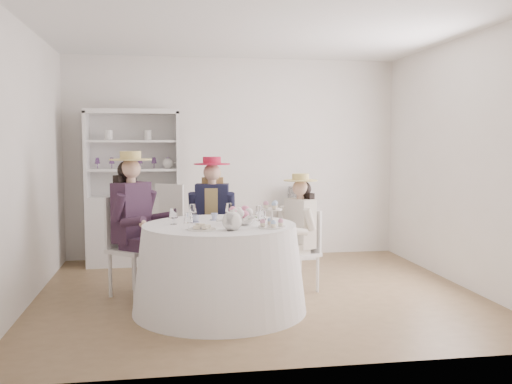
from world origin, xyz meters
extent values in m
plane|color=brown|center=(0.00, 0.00, 0.00)|extent=(4.50, 4.50, 0.00)
plane|color=white|center=(0.00, 0.00, 2.70)|extent=(4.50, 4.50, 0.00)
plane|color=silver|center=(0.00, 2.00, 1.35)|extent=(4.50, 0.00, 4.50)
plane|color=silver|center=(0.00, -2.00, 1.35)|extent=(4.50, 0.00, 4.50)
plane|color=silver|center=(-2.25, 0.00, 1.35)|extent=(0.00, 4.50, 4.50)
plane|color=silver|center=(2.25, 0.00, 1.35)|extent=(0.00, 4.50, 4.50)
cone|color=white|center=(-0.44, -0.54, 0.40)|extent=(1.62, 1.62, 0.79)
cylinder|color=white|center=(-0.44, -0.54, 0.80)|extent=(1.42, 1.42, 0.02)
cube|color=silver|center=(-1.34, 1.66, 0.44)|extent=(1.19, 0.50, 0.88)
cube|color=silver|center=(-1.34, 1.86, 1.41)|extent=(1.17, 0.10, 1.07)
cube|color=silver|center=(-1.34, 1.66, 1.95)|extent=(1.19, 0.50, 0.06)
cube|color=silver|center=(-1.90, 1.66, 1.41)|extent=(0.06, 0.44, 1.07)
cube|color=silver|center=(-0.77, 1.66, 1.41)|extent=(0.06, 0.44, 1.07)
cube|color=silver|center=(-1.34, 1.66, 1.22)|extent=(1.11, 0.45, 0.03)
cube|color=silver|center=(-1.34, 1.66, 1.58)|extent=(1.11, 0.45, 0.03)
sphere|color=white|center=(-0.90, 1.66, 1.30)|extent=(0.14, 0.14, 0.14)
cube|color=silver|center=(0.84, 1.75, 0.34)|extent=(0.47, 0.47, 0.69)
cylinder|color=black|center=(0.84, 1.75, 0.83)|extent=(0.34, 0.34, 0.28)
cube|color=silver|center=(-1.26, 0.11, 0.47)|extent=(0.59, 0.59, 0.04)
cylinder|color=silver|center=(-1.24, -0.13, 0.23)|extent=(0.04, 0.04, 0.46)
cylinder|color=silver|center=(-1.02, 0.12, 0.23)|extent=(0.04, 0.04, 0.46)
cylinder|color=silver|center=(-1.50, 0.09, 0.23)|extent=(0.04, 0.04, 0.46)
cylinder|color=silver|center=(-1.28, 0.34, 0.23)|extent=(0.04, 0.04, 0.46)
cube|color=silver|center=(-1.40, 0.23, 0.75)|extent=(0.28, 0.32, 0.52)
cube|color=black|center=(-1.28, 0.12, 0.86)|extent=(0.41, 0.42, 0.61)
cube|color=black|center=(-1.23, -0.05, 0.56)|extent=(0.36, 0.34, 0.13)
cylinder|color=black|center=(-1.12, -0.14, 0.24)|extent=(0.10, 0.10, 0.48)
cylinder|color=black|center=(-1.39, -0.07, 0.93)|extent=(0.20, 0.19, 0.29)
cube|color=black|center=(-1.10, 0.09, 0.56)|extent=(0.36, 0.34, 0.13)
cylinder|color=black|center=(-0.99, 0.00, 0.24)|extent=(0.10, 0.10, 0.48)
cylinder|color=black|center=(-1.10, 0.26, 0.93)|extent=(0.20, 0.19, 0.29)
cylinder|color=#D8A889|center=(-1.28, 0.12, 1.18)|extent=(0.09, 0.09, 0.08)
sphere|color=#D8A889|center=(-1.28, 0.12, 1.30)|extent=(0.20, 0.20, 0.20)
sphere|color=black|center=(-1.31, 0.15, 1.28)|extent=(0.20, 0.20, 0.20)
cube|color=black|center=(-1.34, 0.17, 1.04)|extent=(0.23, 0.25, 0.40)
cylinder|color=tan|center=(-1.28, 0.12, 1.39)|extent=(0.42, 0.42, 0.01)
cylinder|color=tan|center=(-1.28, 0.12, 1.44)|extent=(0.21, 0.21, 0.08)
cube|color=silver|center=(-0.43, 0.50, 0.45)|extent=(0.46, 0.46, 0.04)
cylinder|color=silver|center=(-0.61, 0.37, 0.22)|extent=(0.04, 0.04, 0.44)
cylinder|color=silver|center=(-0.30, 0.32, 0.22)|extent=(0.04, 0.04, 0.44)
cylinder|color=silver|center=(-0.56, 0.69, 0.22)|extent=(0.04, 0.04, 0.44)
cylinder|color=silver|center=(-0.24, 0.63, 0.22)|extent=(0.04, 0.04, 0.44)
cube|color=silver|center=(-0.40, 0.68, 0.72)|extent=(0.38, 0.10, 0.50)
cube|color=black|center=(-0.42, 0.52, 0.82)|extent=(0.39, 0.26, 0.58)
cube|color=tan|center=(-0.42, 0.52, 0.82)|extent=(0.18, 0.24, 0.50)
cube|color=black|center=(-0.54, 0.40, 0.53)|extent=(0.19, 0.36, 0.12)
cylinder|color=black|center=(-0.56, 0.26, 0.23)|extent=(0.10, 0.10, 0.46)
cylinder|color=black|center=(-0.63, 0.52, 0.89)|extent=(0.12, 0.19, 0.27)
cube|color=black|center=(-0.36, 0.37, 0.53)|extent=(0.19, 0.36, 0.12)
cylinder|color=black|center=(-0.38, 0.23, 0.23)|extent=(0.10, 0.10, 0.46)
cylinder|color=black|center=(-0.23, 0.45, 0.89)|extent=(0.12, 0.19, 0.27)
cylinder|color=#D8A889|center=(-0.42, 0.52, 1.13)|extent=(0.09, 0.09, 0.08)
sphere|color=#D8A889|center=(-0.42, 0.52, 1.24)|extent=(0.19, 0.19, 0.19)
sphere|color=tan|center=(-0.42, 0.57, 1.22)|extent=(0.19, 0.19, 0.19)
cube|color=tan|center=(-0.41, 0.60, 0.99)|extent=(0.25, 0.12, 0.38)
cylinder|color=#B41B39|center=(-0.42, 0.52, 1.33)|extent=(0.40, 0.40, 0.01)
cylinder|color=#B41B39|center=(-0.42, 0.52, 1.37)|extent=(0.20, 0.20, 0.08)
cube|color=silver|center=(0.44, 0.01, 0.40)|extent=(0.47, 0.47, 0.04)
cylinder|color=silver|center=(0.25, 0.07, 0.19)|extent=(0.03, 0.03, 0.39)
cylinder|color=silver|center=(0.38, -0.18, 0.19)|extent=(0.03, 0.03, 0.39)
cylinder|color=silver|center=(0.50, 0.20, 0.19)|extent=(0.03, 0.03, 0.39)
cylinder|color=silver|center=(0.63, -0.05, 0.19)|extent=(0.03, 0.03, 0.39)
cube|color=silver|center=(0.58, 0.08, 0.63)|extent=(0.18, 0.31, 0.44)
cube|color=beige|center=(0.45, 0.02, 0.72)|extent=(0.30, 0.36, 0.51)
cube|color=beige|center=(0.31, 0.03, 0.47)|extent=(0.32, 0.24, 0.11)
cylinder|color=beige|center=(0.20, -0.03, 0.20)|extent=(0.09, 0.09, 0.41)
cylinder|color=beige|center=(0.34, 0.16, 0.78)|extent=(0.17, 0.14, 0.24)
cube|color=beige|center=(0.38, -0.11, 0.47)|extent=(0.32, 0.24, 0.11)
cylinder|color=beige|center=(0.27, -0.17, 0.20)|extent=(0.09, 0.09, 0.41)
cylinder|color=beige|center=(0.51, -0.16, 0.78)|extent=(0.17, 0.14, 0.24)
cylinder|color=#D8A889|center=(0.45, 0.02, 1.00)|extent=(0.08, 0.08, 0.07)
sphere|color=#D8A889|center=(0.45, 0.02, 1.09)|extent=(0.17, 0.17, 0.17)
sphere|color=black|center=(0.49, 0.03, 1.08)|extent=(0.17, 0.17, 0.17)
cube|color=black|center=(0.52, 0.05, 0.87)|extent=(0.16, 0.22, 0.33)
cylinder|color=tan|center=(0.45, 0.02, 1.17)|extent=(0.35, 0.35, 0.01)
cylinder|color=tan|center=(0.45, 0.02, 1.21)|extent=(0.18, 0.18, 0.07)
cube|color=silver|center=(-0.77, 1.54, 0.49)|extent=(0.60, 0.60, 0.04)
cylinder|color=silver|center=(-0.53, 1.58, 0.24)|extent=(0.04, 0.04, 0.48)
cylinder|color=silver|center=(-0.82, 1.78, 0.24)|extent=(0.04, 0.04, 0.48)
cylinder|color=silver|center=(-0.73, 1.29, 0.24)|extent=(0.04, 0.04, 0.48)
cylinder|color=silver|center=(-1.01, 1.49, 0.24)|extent=(0.04, 0.04, 0.48)
cube|color=silver|center=(-0.89, 1.38, 0.78)|extent=(0.36, 0.26, 0.54)
imported|color=white|center=(-0.66, -0.39, 0.84)|extent=(0.09, 0.09, 0.06)
imported|color=white|center=(-0.47, -0.28, 0.84)|extent=(0.07, 0.07, 0.06)
imported|color=white|center=(-0.20, -0.35, 0.84)|extent=(0.10, 0.10, 0.06)
imported|color=white|center=(-0.23, -0.62, 0.84)|extent=(0.27, 0.27, 0.06)
sphere|color=pink|center=(-0.17, -0.52, 0.91)|extent=(0.08, 0.08, 0.08)
sphere|color=white|center=(-0.19, -0.48, 0.91)|extent=(0.08, 0.08, 0.08)
sphere|color=pink|center=(-0.22, -0.46, 0.91)|extent=(0.08, 0.08, 0.08)
sphere|color=white|center=(-0.26, -0.46, 0.91)|extent=(0.08, 0.08, 0.08)
sphere|color=pink|center=(-0.29, -0.48, 0.91)|extent=(0.08, 0.08, 0.08)
sphere|color=white|center=(-0.30, -0.52, 0.91)|extent=(0.08, 0.08, 0.08)
sphere|color=pink|center=(-0.29, -0.56, 0.91)|extent=(0.08, 0.08, 0.08)
sphere|color=white|center=(-0.26, -0.58, 0.91)|extent=(0.08, 0.08, 0.08)
sphere|color=pink|center=(-0.22, -0.58, 0.91)|extent=(0.08, 0.08, 0.08)
sphere|color=white|center=(-0.19, -0.56, 0.91)|extent=(0.08, 0.08, 0.08)
sphere|color=white|center=(-0.37, -0.91, 0.89)|extent=(0.17, 0.17, 0.17)
cylinder|color=white|center=(-0.26, -0.91, 0.90)|extent=(0.10, 0.03, 0.08)
cylinder|color=white|center=(-0.37, -0.91, 0.98)|extent=(0.04, 0.04, 0.02)
cylinder|color=white|center=(-0.63, -0.87, 0.82)|extent=(0.24, 0.24, 0.01)
cube|color=beige|center=(-0.68, -0.88, 0.84)|extent=(0.06, 0.04, 0.03)
cube|color=beige|center=(-0.63, -0.87, 0.85)|extent=(0.06, 0.05, 0.03)
cube|color=beige|center=(-0.58, -0.85, 0.84)|extent=(0.07, 0.06, 0.03)
cube|color=beige|center=(-0.65, -0.83, 0.85)|extent=(0.07, 0.07, 0.03)
cube|color=beige|center=(-0.60, -0.90, 0.84)|extent=(0.06, 0.07, 0.03)
cylinder|color=white|center=(-0.01, -0.83, 0.82)|extent=(0.25, 0.25, 0.01)
cylinder|color=white|center=(-0.01, -0.83, 0.90)|extent=(0.02, 0.02, 0.16)
cylinder|color=white|center=(-0.01, -0.83, 0.98)|extent=(0.18, 0.18, 0.01)
camera|label=1|loc=(-0.94, -5.74, 1.57)|focal=40.00mm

